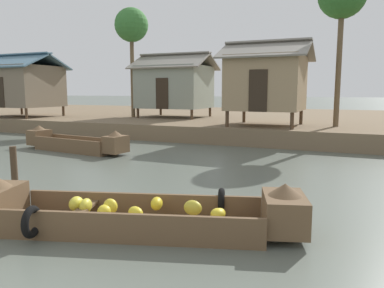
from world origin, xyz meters
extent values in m
plane|color=#596056|center=(0.00, 10.00, 0.00)|extent=(300.00, 300.00, 0.00)
cube|color=#756047|center=(0.00, 24.28, 0.39)|extent=(160.00, 20.00, 0.78)
cube|color=brown|center=(0.63, 3.98, 0.06)|extent=(4.57, 2.52, 0.12)
cube|color=brown|center=(0.46, 4.54, 0.31)|extent=(4.21, 1.39, 0.37)
cube|color=brown|center=(0.81, 3.41, 0.31)|extent=(4.21, 1.39, 0.37)
cube|color=brown|center=(3.05, 4.73, 0.41)|extent=(0.96, 1.22, 0.58)
cone|color=brown|center=(3.05, 4.73, 0.80)|extent=(0.70, 0.70, 0.20)
cube|color=brown|center=(-0.26, 3.70, 0.33)|extent=(0.53, 1.14, 0.05)
torus|color=black|center=(1.83, 5.09, 0.34)|extent=(0.27, 0.53, 0.52)
torus|color=black|center=(-0.56, 2.86, 0.34)|extent=(0.27, 0.53, 0.52)
ellipsoid|color=yellow|center=(0.26, 3.81, 0.43)|extent=(0.26, 0.22, 0.27)
ellipsoid|color=gold|center=(1.54, 4.40, 0.39)|extent=(0.34, 0.23, 0.27)
ellipsoid|color=yellow|center=(2.02, 4.36, 0.36)|extent=(0.26, 0.27, 0.20)
ellipsoid|color=yellow|center=(-0.27, 3.81, 0.37)|extent=(0.28, 0.37, 0.26)
ellipsoid|color=yellow|center=(-0.47, 3.79, 0.39)|extent=(0.29, 0.36, 0.26)
ellipsoid|color=yellow|center=(0.24, 3.67, 0.38)|extent=(0.32, 0.33, 0.22)
ellipsoid|color=yellow|center=(0.87, 4.35, 0.40)|extent=(0.32, 0.39, 0.23)
ellipsoid|color=yellow|center=(0.76, 3.81, 0.38)|extent=(0.35, 0.29, 0.21)
ellipsoid|color=yellow|center=(2.01, 4.43, 0.34)|extent=(0.26, 0.32, 0.20)
cube|color=brown|center=(-6.23, 10.44, 0.06)|extent=(3.76, 1.43, 0.12)
cube|color=brown|center=(-6.29, 9.99, 0.34)|extent=(3.65, 0.52, 0.43)
cube|color=brown|center=(-6.18, 10.90, 0.34)|extent=(3.65, 0.52, 0.43)
cube|color=brown|center=(-8.37, 10.70, 0.43)|extent=(0.74, 0.92, 0.63)
cone|color=brown|center=(-8.37, 10.70, 0.85)|extent=(0.62, 0.62, 0.20)
cube|color=brown|center=(-4.10, 10.19, 0.43)|extent=(0.74, 0.92, 0.63)
cone|color=brown|center=(-4.10, 10.19, 0.85)|extent=(0.62, 0.62, 0.20)
cube|color=brown|center=(-5.46, 10.35, 0.36)|extent=(0.31, 0.91, 0.05)
cylinder|color=#4C3826|center=(-13.66, 14.95, 1.09)|extent=(0.16, 0.16, 0.63)
cylinder|color=#4C3826|center=(-17.38, 18.00, 1.09)|extent=(0.16, 0.16, 0.63)
cylinder|color=#4C3826|center=(-13.66, 18.00, 1.09)|extent=(0.16, 0.16, 0.63)
cube|color=#7A6B56|center=(-15.52, 16.48, 2.68)|extent=(4.12, 3.45, 2.54)
cube|color=slate|center=(-15.52, 15.61, 4.23)|extent=(4.82, 2.22, 1.01)
cube|color=slate|center=(-15.52, 17.34, 4.23)|extent=(4.82, 2.22, 1.01)
cylinder|color=#4C3826|center=(-8.21, 18.42, 1.06)|extent=(0.16, 0.16, 0.57)
cylinder|color=#4C3826|center=(-4.62, 18.42, 1.06)|extent=(0.16, 0.16, 0.57)
cylinder|color=#4C3826|center=(-8.21, 21.35, 1.06)|extent=(0.16, 0.16, 0.57)
cylinder|color=#4C3826|center=(-4.62, 21.35, 1.06)|extent=(0.16, 0.16, 0.57)
cube|color=gray|center=(-6.42, 19.88, 2.63)|extent=(3.99, 3.32, 2.56)
cube|color=#2D2319|center=(-6.42, 18.20, 2.25)|extent=(0.80, 0.04, 1.80)
cube|color=gray|center=(-6.42, 19.05, 4.20)|extent=(4.69, 2.15, 1.03)
cube|color=gray|center=(-6.42, 20.72, 4.20)|extent=(4.69, 2.15, 1.03)
cylinder|color=#4C3826|center=(-1.34, 14.92, 1.14)|extent=(0.16, 0.16, 0.73)
cylinder|color=#4C3826|center=(1.55, 14.92, 1.14)|extent=(0.16, 0.16, 0.73)
cylinder|color=#4C3826|center=(-1.34, 17.69, 1.14)|extent=(0.16, 0.16, 0.73)
cylinder|color=#4C3826|center=(1.55, 17.69, 1.14)|extent=(0.16, 0.16, 0.73)
cube|color=#9E8460|center=(0.10, 16.31, 2.75)|extent=(3.28, 3.16, 2.49)
cube|color=#2D2319|center=(0.10, 14.70, 2.40)|extent=(0.80, 0.04, 1.80)
cube|color=gray|center=(0.10, 15.52, 4.25)|extent=(3.98, 2.07, 0.91)
cube|color=gray|center=(0.10, 17.10, 4.25)|extent=(3.98, 2.07, 0.91)
cylinder|color=brown|center=(3.18, 17.12, 3.49)|extent=(0.24, 0.24, 5.44)
cylinder|color=brown|center=(-8.86, 18.92, 3.38)|extent=(0.24, 0.24, 5.22)
sphere|color=#387533|center=(-8.86, 18.92, 6.39)|extent=(2.05, 2.05, 2.05)
cylinder|color=#423323|center=(-2.66, 4.40, 0.61)|extent=(0.14, 0.14, 1.22)
camera|label=1|loc=(4.05, -1.37, 2.39)|focal=35.31mm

